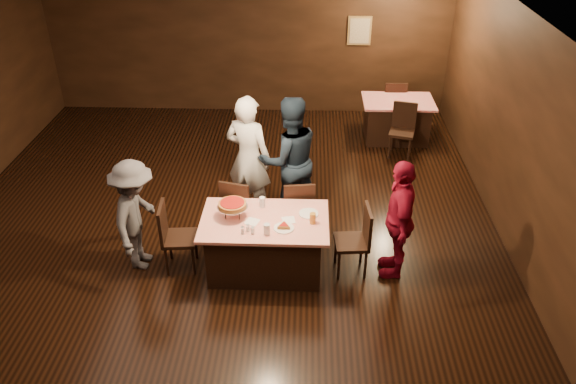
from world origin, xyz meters
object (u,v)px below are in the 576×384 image
object	(u,v)px
chair_end_left	(179,237)
glass_front_left	(267,229)
chair_end_right	(351,241)
chair_back_far	(393,103)
glass_back	(262,202)
chair_back_near	(402,131)
diner_white_jacket	(249,158)
chair_far_left	(240,206)
main_table	(265,245)
diner_red_shirt	(399,219)
diner_navy_hoodie	(289,160)
back_table	(396,120)
plate_empty	(309,214)
pizza_stand	(232,205)
glass_amber	(313,218)
chair_far_right	(298,208)
diner_grey_knit	(136,216)

from	to	relation	value
chair_end_left	glass_front_left	xyz separation A→B (m)	(1.15, -0.30, 0.37)
chair_end_left	chair_end_right	bearing A→B (deg)	-94.82
chair_back_far	glass_back	distance (m)	4.85
chair_end_left	chair_end_right	xyz separation A→B (m)	(2.20, 0.00, 0.00)
chair_end_right	chair_back_near	world-z (taller)	same
chair_back_far	diner_white_jacket	world-z (taller)	diner_white_jacket
chair_far_left	chair_back_near	bearing A→B (deg)	-120.77
main_table	diner_red_shirt	size ratio (longest dim) A/B	0.99
diner_red_shirt	diner_navy_hoodie	bearing A→B (deg)	-128.44
chair_far_left	glass_front_left	bearing A→B (deg)	127.94
chair_back_far	back_table	bearing A→B (deg)	88.84
chair_far_left	chair_back_far	distance (m)	4.62
chair_far_left	plate_empty	distance (m)	1.16
back_table	pizza_stand	distance (m)	4.74
glass_amber	chair_far_right	bearing A→B (deg)	104.04
diner_navy_hoodie	glass_back	xyz separation A→B (m)	(-0.32, -0.97, -0.11)
pizza_stand	glass_back	size ratio (longest dim) A/B	2.71
back_table	glass_front_left	world-z (taller)	glass_front_left
chair_back_far	diner_grey_knit	distance (m)	5.94
diner_red_shirt	glass_back	world-z (taller)	diner_red_shirt
main_table	chair_back_near	distance (m)	3.94
chair_far_right	chair_back_near	xyz separation A→B (m)	(1.78, 2.54, 0.00)
diner_navy_hoodie	diner_white_jacket	bearing A→B (deg)	-23.41
glass_amber	chair_far_left	bearing A→B (deg)	141.34
chair_back_near	chair_back_far	size ratio (longest dim) A/B	1.00
glass_amber	back_table	bearing A→B (deg)	68.60
chair_end_left	diner_white_jacket	bearing A→B (deg)	-35.72
chair_end_right	glass_back	xyz separation A→B (m)	(-1.15, 0.30, 0.37)
chair_back_far	chair_back_near	bearing A→B (deg)	88.84
chair_far_left	pizza_stand	distance (m)	0.85
chair_back_near	diner_red_shirt	distance (m)	3.32
diner_red_shirt	main_table	bearing A→B (deg)	-85.94
chair_far_left	chair_far_right	world-z (taller)	same
diner_red_shirt	chair_end_left	bearing A→B (deg)	-86.25
chair_back_near	glass_front_left	xyz separation A→B (m)	(-2.13, -3.59, 0.37)
main_table	back_table	distance (m)	4.54
back_table	plate_empty	size ratio (longest dim) A/B	5.20
chair_end_left	glass_amber	distance (m)	1.74
diner_navy_hoodie	back_table	bearing A→B (deg)	-145.76
back_table	plate_empty	bearing A→B (deg)	-113.04
pizza_stand	glass_amber	bearing A→B (deg)	-5.71
diner_navy_hoodie	main_table	bearing A→B (deg)	57.74
chair_end_right	diner_red_shirt	world-z (taller)	diner_red_shirt
chair_back_near	diner_navy_hoodie	size ratio (longest dim) A/B	0.50
chair_end_left	chair_end_right	size ratio (longest dim) A/B	1.00
chair_far_right	chair_back_near	size ratio (longest dim) A/B	1.00
glass_back	diner_red_shirt	bearing A→B (deg)	-9.18
chair_back_far	glass_front_left	size ratio (longest dim) A/B	6.79
diner_grey_knit	diner_red_shirt	distance (m)	3.30
chair_back_far	pizza_stand	xyz separation A→B (m)	(-2.58, -4.54, 0.48)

